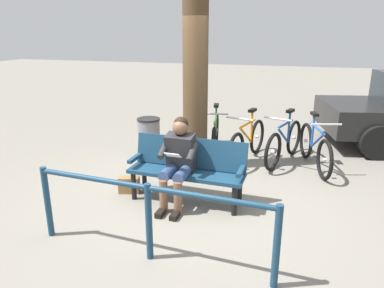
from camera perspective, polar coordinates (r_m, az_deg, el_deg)
The scene contains 11 objects.
ground_plane at distance 5.16m, azimuth 0.49°, elevation -8.84°, with size 40.00×40.00×0.00m, color slate.
bench at distance 4.99m, azimuth -0.66°, elevation -3.40°, with size 1.62×0.55×0.87m.
person_reading at distance 4.82m, azimuth -2.17°, elevation -2.21°, with size 0.50×0.78×1.20m.
handbag at distance 5.42m, azimuth -9.91°, elevation -6.37°, with size 0.30×0.14×0.24m, color olive.
tree_trunk at distance 5.99m, azimuth 0.53°, elevation 11.82°, with size 0.42×0.42×3.38m, color #4C3823.
litter_bin at distance 6.55m, azimuth -6.77°, elevation 0.68°, with size 0.41×0.41×0.79m.
bicycle_black at distance 6.54m, azimuth 18.80°, elevation -0.56°, with size 0.60×1.63×0.94m.
bicycle_blue at distance 6.67m, azimuth 14.35°, elevation 0.20°, with size 0.65×1.61×0.94m.
bicycle_silver at distance 6.58m, azimuth 8.71°, elevation 0.30°, with size 0.57×1.65×0.94m.
bicycle_red at distance 6.91m, azimuth 3.69°, elevation 1.32°, with size 0.48×1.67×0.94m.
railing_fence at distance 3.72m, azimuth -6.91°, elevation -10.12°, with size 2.64×0.25×0.85m.
Camera 1 is at (-1.24, 4.44, 2.31)m, focal length 33.78 mm.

